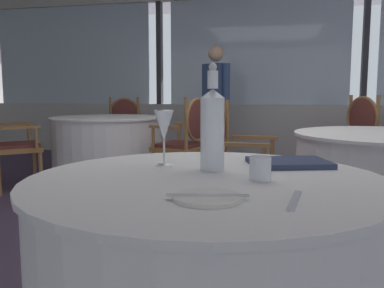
{
  "coord_description": "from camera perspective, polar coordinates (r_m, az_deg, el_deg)",
  "views": [
    {
      "loc": [
        0.38,
        -2.91,
        1.01
      ],
      "look_at": [
        0.06,
        -1.44,
        0.83
      ],
      "focal_mm": 37.88,
      "sensor_mm": 36.0,
      "label": 1
    }
  ],
  "objects": [
    {
      "name": "dining_chair_1_0",
      "position": [
        4.64,
        -24.58,
        0.76
      ],
      "size": [
        0.66,
        0.66,
        0.95
      ],
      "rotation": [
        0.0,
        0.0,
        7.02
      ],
      "color": "olive",
      "rests_on": "ground_plane"
    },
    {
      "name": "background_table_1",
      "position": [
        4.88,
        -11.73,
        -0.63
      ],
      "size": [
        1.31,
        1.31,
        0.75
      ],
      "color": "white",
      "rests_on": "ground_plane"
    },
    {
      "name": "dining_chair_1_2",
      "position": [
        5.92,
        -9.64,
        2.54
      ],
      "size": [
        0.6,
        0.55,
        0.97
      ],
      "rotation": [
        0.0,
        0.0,
        11.21
      ],
      "color": "olive",
      "rests_on": "ground_plane"
    },
    {
      "name": "dining_chair_2_0",
      "position": [
        3.08,
        6.01,
        -1.53
      ],
      "size": [
        0.51,
        0.57,
        0.97
      ],
      "rotation": [
        0.0,
        0.0,
        6.19
      ],
      "color": "olive",
      "rests_on": "ground_plane"
    },
    {
      "name": "side_plate",
      "position": [
        1.01,
        2.21,
        -7.54
      ],
      "size": [
        0.17,
        0.17,
        0.01
      ],
      "primitive_type": "cylinder",
      "color": "silver",
      "rests_on": "foreground_table"
    },
    {
      "name": "butter_knife",
      "position": [
        1.01,
        2.21,
        -7.25
      ],
      "size": [
        0.21,
        0.06,
        0.0
      ],
      "primitive_type": "cube",
      "rotation": [
        0.0,
        0.0,
        0.2
      ],
      "color": "silver",
      "rests_on": "foreground_table"
    },
    {
      "name": "menu_book",
      "position": [
        1.53,
        13.44,
        -2.56
      ],
      "size": [
        0.33,
        0.28,
        0.02
      ],
      "primitive_type": "cube",
      "rotation": [
        0.0,
        0.0,
        0.3
      ],
      "color": "#2D3856",
      "rests_on": "foreground_table"
    },
    {
      "name": "water_bottle",
      "position": [
        1.38,
        2.89,
        2.39
      ],
      "size": [
        0.08,
        0.08,
        0.36
      ],
      "color": "white",
      "rests_on": "foreground_table"
    },
    {
      "name": "dining_chair_0_1",
      "position": [
        4.69,
        23.85,
        1.18
      ],
      "size": [
        0.63,
        0.65,
        1.01
      ],
      "rotation": [
        0.0,
        0.0,
        6.82
      ],
      "color": "olive",
      "rests_on": "ground_plane"
    },
    {
      "name": "window_wall_far",
      "position": [
        6.69,
        9.05,
        7.79
      ],
      "size": [
        10.35,
        0.14,
        2.79
      ],
      "color": "beige",
      "rests_on": "ground_plane"
    },
    {
      "name": "wine_glass",
      "position": [
        1.47,
        -3.98,
        2.41
      ],
      "size": [
        0.07,
        0.07,
        0.2
      ],
      "color": "white",
      "rests_on": "foreground_table"
    },
    {
      "name": "diner_person_0",
      "position": [
        5.62,
        3.34,
        6.36
      ],
      "size": [
        0.42,
        0.39,
        1.67
      ],
      "rotation": [
        0.0,
        0.0,
        0.85
      ],
      "color": "#424C42",
      "rests_on": "ground_plane"
    },
    {
      "name": "dining_chair_1_1",
      "position": [
        4.21,
        -0.7,
        1.07
      ],
      "size": [
        0.58,
        0.62,
        0.99
      ],
      "rotation": [
        0.0,
        0.0,
        9.11
      ],
      "color": "olive",
      "rests_on": "ground_plane"
    },
    {
      "name": "ground_plane",
      "position": [
        3.1,
        4.59,
        -12.05
      ],
      "size": [
        13.46,
        13.46,
        0.0
      ],
      "primitive_type": "plane",
      "color": "#47384C"
    },
    {
      "name": "dinner_fork",
      "position": [
        1.03,
        14.24,
        -7.66
      ],
      "size": [
        0.04,
        0.2,
        0.0
      ],
      "primitive_type": "cube",
      "rotation": [
        0.0,
        0.0,
        1.44
      ],
      "color": "silver",
      "rests_on": "foreground_table"
    },
    {
      "name": "water_tumbler",
      "position": [
        1.25,
        9.6,
        -3.38
      ],
      "size": [
        0.07,
        0.07,
        0.07
      ],
      "primitive_type": "cylinder",
      "color": "white",
      "rests_on": "foreground_table"
    }
  ]
}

